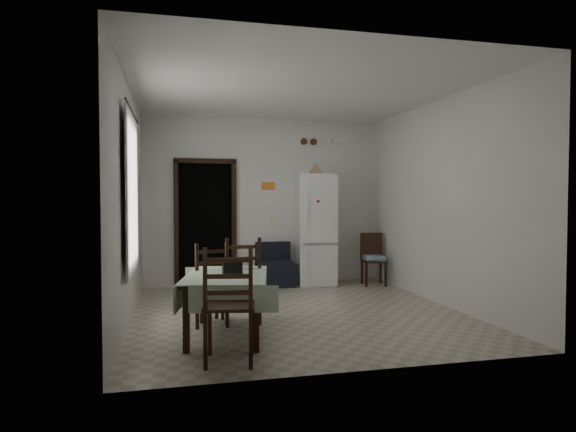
% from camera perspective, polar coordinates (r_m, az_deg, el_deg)
% --- Properties ---
extents(ground, '(4.50, 4.50, 0.00)m').
position_cam_1_polar(ground, '(6.47, 1.03, -11.28)').
color(ground, '#AEA58E').
rests_on(ground, ground).
extents(ceiling, '(4.20, 4.50, 0.02)m').
position_cam_1_polar(ceiling, '(6.45, 1.05, 14.65)').
color(ceiling, white).
rests_on(ceiling, ground).
extents(wall_back, '(4.20, 0.02, 2.90)m').
position_cam_1_polar(wall_back, '(8.50, -2.70, 1.75)').
color(wall_back, silver).
rests_on(wall_back, ground).
extents(wall_front, '(4.20, 0.02, 2.90)m').
position_cam_1_polar(wall_front, '(4.15, 8.69, 1.47)').
color(wall_front, silver).
rests_on(wall_front, ground).
extents(wall_left, '(0.02, 4.50, 2.90)m').
position_cam_1_polar(wall_left, '(6.13, -18.36, 1.55)').
color(wall_left, silver).
rests_on(wall_left, ground).
extents(wall_right, '(0.02, 4.50, 2.90)m').
position_cam_1_polar(wall_right, '(7.11, 17.68, 1.61)').
color(wall_right, silver).
rests_on(wall_right, ground).
extents(doorway, '(1.06, 0.52, 2.22)m').
position_cam_1_polar(doorway, '(8.58, -9.85, -0.88)').
color(doorway, black).
rests_on(doorway, ground).
extents(window_recess, '(0.10, 1.20, 1.60)m').
position_cam_1_polar(window_recess, '(5.94, -19.03, 2.50)').
color(window_recess, silver).
rests_on(window_recess, ground).
extents(curtain, '(0.02, 1.45, 1.85)m').
position_cam_1_polar(curtain, '(5.93, -17.97, 2.51)').
color(curtain, beige).
rests_on(curtain, ground).
extents(curtain_rod, '(0.02, 1.60, 0.02)m').
position_cam_1_polar(curtain_rod, '(6.01, -17.97, 11.61)').
color(curtain_rod, black).
rests_on(curtain_rod, ground).
extents(calendar, '(0.28, 0.02, 0.40)m').
position_cam_1_polar(calendar, '(8.50, -2.35, 2.90)').
color(calendar, white).
rests_on(calendar, ground).
extents(calendar_image, '(0.24, 0.01, 0.14)m').
position_cam_1_polar(calendar_image, '(8.49, -2.34, 3.57)').
color(calendar_image, orange).
rests_on(calendar_image, ground).
extents(light_switch, '(0.08, 0.02, 0.12)m').
position_cam_1_polar(light_switch, '(8.52, -1.69, -0.60)').
color(light_switch, beige).
rests_on(light_switch, ground).
extents(vent_left, '(0.12, 0.03, 0.12)m').
position_cam_1_polar(vent_left, '(8.70, 1.90, 8.82)').
color(vent_left, '#513320').
rests_on(vent_left, ground).
extents(vent_right, '(0.12, 0.03, 0.12)m').
position_cam_1_polar(vent_right, '(8.75, 3.05, 8.78)').
color(vent_right, '#513320').
rests_on(vent_right, ground).
extents(emergency_light, '(0.25, 0.07, 0.09)m').
position_cam_1_polar(emergency_light, '(8.87, 6.05, 8.87)').
color(emergency_light, white).
rests_on(emergency_light, ground).
extents(fridge, '(0.69, 0.69, 1.92)m').
position_cam_1_polar(fridge, '(8.39, 3.27, -1.61)').
color(fridge, white).
rests_on(fridge, ground).
extents(tan_cone, '(0.27, 0.27, 0.20)m').
position_cam_1_polar(tan_cone, '(8.35, 3.29, 5.64)').
color(tan_cone, tan).
rests_on(tan_cone, fridge).
extents(navy_seat, '(0.63, 0.61, 0.74)m').
position_cam_1_polar(navy_seat, '(8.28, -1.51, -5.76)').
color(navy_seat, black).
rests_on(navy_seat, ground).
extents(corner_chair, '(0.45, 0.45, 0.90)m').
position_cam_1_polar(corner_chair, '(8.47, 10.12, -5.08)').
color(corner_chair, black).
rests_on(corner_chair, ground).
extents(dining_table, '(1.09, 1.44, 0.67)m').
position_cam_1_polar(dining_table, '(5.34, -7.29, -10.46)').
color(dining_table, '#ABC1A5').
rests_on(dining_table, ground).
extents(black_bag, '(0.21, 0.13, 0.13)m').
position_cam_1_polar(black_bag, '(5.27, -6.62, -6.15)').
color(black_bag, black).
rests_on(black_bag, dining_table).
extents(dining_chair_far_left, '(0.51, 0.51, 0.98)m').
position_cam_1_polar(dining_chair_far_left, '(5.86, -9.56, -7.82)').
color(dining_chair_far_left, black).
rests_on(dining_chair_far_left, ground).
extents(dining_chair_far_right, '(0.47, 0.47, 1.04)m').
position_cam_1_polar(dining_chair_far_right, '(5.86, -5.65, -7.51)').
color(dining_chair_far_right, black).
rests_on(dining_chair_far_right, ground).
extents(dining_chair_near_head, '(0.53, 0.53, 1.07)m').
position_cam_1_polar(dining_chair_near_head, '(4.47, -6.97, -10.31)').
color(dining_chair_near_head, black).
rests_on(dining_chair_near_head, ground).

